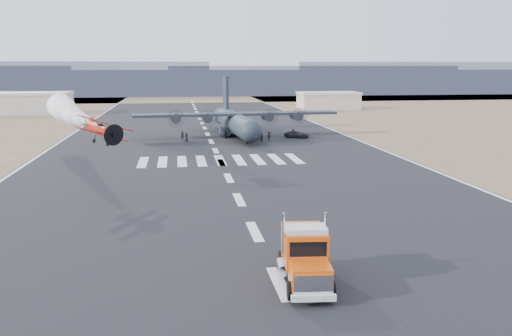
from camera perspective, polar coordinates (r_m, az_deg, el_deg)
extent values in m
plane|color=black|center=(37.86, 2.51, -12.06)|extent=(500.00, 500.00, 0.00)
cube|color=brown|center=(264.78, -6.99, 7.39)|extent=(500.00, 80.00, 0.00)
cube|color=slate|center=(300.07, -19.84, 8.85)|extent=(150.00, 50.00, 17.00)
cube|color=slate|center=(294.48, -7.18, 8.97)|extent=(150.00, 50.00, 13.00)
cube|color=slate|center=(302.98, 5.37, 9.24)|extent=(150.00, 50.00, 15.00)
cube|color=slate|center=(324.55, 16.74, 9.11)|extent=(150.00, 50.00, 17.00)
cube|color=#AFAA9C|center=(185.29, -22.67, 6.23)|extent=(24.00, 14.00, 6.00)
cube|color=beige|center=(185.11, -22.74, 7.25)|extent=(24.50, 14.50, 0.80)
cube|color=#AFAA9C|center=(192.05, 7.61, 6.96)|extent=(20.00, 12.00, 5.20)
cube|color=beige|center=(191.89, 7.63, 7.82)|extent=(20.50, 12.50, 0.80)
cube|color=black|center=(38.87, 4.96, -10.50)|extent=(1.96, 7.65, 0.28)
cube|color=red|center=(35.47, 5.71, -11.09)|extent=(2.81, 2.91, 1.45)
cube|color=silver|center=(34.24, 6.06, -12.12)|extent=(2.45, 0.41, 1.22)
cube|color=silver|center=(34.35, 6.09, -13.46)|extent=(2.80, 0.60, 0.39)
cube|color=red|center=(37.00, 5.28, -8.59)|extent=(2.96, 2.27, 2.45)
cube|color=black|center=(35.99, 5.50, -8.49)|extent=(2.45, 0.37, 1.00)
cube|color=silver|center=(36.92, 5.25, -6.54)|extent=(2.94, 2.04, 0.56)
cube|color=red|center=(38.98, 4.86, -8.09)|extent=(2.99, 2.49, 2.89)
cylinder|color=black|center=(35.25, 3.68, -12.77)|extent=(0.56, 1.26, 1.22)
cylinder|color=black|center=(35.61, 7.88, -12.60)|extent=(0.56, 1.26, 1.22)
cylinder|color=black|center=(39.55, 2.92, -10.09)|extent=(0.56, 1.26, 1.22)
cylinder|color=black|center=(39.88, 6.64, -9.97)|extent=(0.56, 1.26, 1.22)
cylinder|color=black|center=(40.59, 2.76, -9.54)|extent=(0.56, 1.26, 1.22)
cylinder|color=black|center=(40.91, 6.38, -9.43)|extent=(0.56, 1.26, 1.22)
cylinder|color=#AB170B|center=(64.27, -16.06, 3.88)|extent=(2.64, 5.51, 0.99)
sphere|color=black|center=(64.44, -16.12, 4.23)|extent=(0.77, 0.77, 0.77)
cylinder|color=black|center=(61.70, -15.61, 3.63)|extent=(1.25, 0.97, 1.10)
cylinder|color=black|center=(61.33, -15.54, 3.60)|extent=(2.30, 0.78, 2.41)
cube|color=#AB170B|center=(63.88, -15.97, 3.50)|extent=(6.26, 2.98, 2.30)
cube|color=#AB170B|center=(63.42, -15.98, 4.64)|extent=(6.46, 3.05, 2.37)
cube|color=#AB170B|center=(66.68, -16.49, 4.56)|extent=(0.41, 0.97, 1.10)
cube|color=#AB170B|center=(66.73, -16.47, 4.09)|extent=(2.32, 1.41, 0.09)
cylinder|color=black|center=(63.42, -16.63, 2.56)|extent=(0.28, 0.50, 0.48)
cylinder|color=black|center=(63.74, -15.08, 2.68)|extent=(0.28, 0.50, 0.48)
sphere|color=white|center=(66.95, -16.50, 4.11)|extent=(0.77, 0.77, 0.77)
sphere|color=white|center=(69.52, -16.89, 4.34)|extent=(1.02, 1.02, 1.02)
sphere|color=white|center=(72.10, -17.25, 4.56)|extent=(1.27, 1.27, 1.27)
sphere|color=white|center=(74.68, -17.59, 4.76)|extent=(1.52, 1.52, 1.52)
sphere|color=white|center=(77.26, -17.91, 4.95)|extent=(1.77, 1.77, 1.77)
sphere|color=white|center=(79.85, -18.20, 5.12)|extent=(2.02, 2.02, 2.02)
sphere|color=white|center=(82.43, -18.48, 5.28)|extent=(2.27, 2.27, 2.27)
sphere|color=white|center=(85.03, -18.74, 5.44)|extent=(2.52, 2.52, 2.52)
sphere|color=white|center=(87.62, -18.98, 5.58)|extent=(2.77, 2.77, 2.77)
sphere|color=white|center=(90.22, -19.21, 5.72)|extent=(3.02, 3.02, 3.02)
sphere|color=white|center=(92.81, -19.43, 5.85)|extent=(3.27, 3.27, 3.27)
sphere|color=white|center=(95.41, -19.64, 5.97)|extent=(3.52, 3.52, 3.52)
sphere|color=white|center=(98.01, -19.83, 6.08)|extent=(3.77, 3.77, 3.77)
sphere|color=white|center=(100.62, -20.02, 6.19)|extent=(4.02, 4.02, 4.02)
sphere|color=white|center=(103.22, -20.19, 6.30)|extent=(4.27, 4.27, 4.27)
cylinder|color=black|center=(115.31, -2.12, 4.74)|extent=(6.49, 30.23, 4.28)
sphere|color=black|center=(100.69, -0.55, 3.89)|extent=(4.28, 4.28, 4.28)
cone|color=black|center=(130.01, -3.34, 5.40)|extent=(4.75, 6.73, 4.28)
cube|color=black|center=(114.07, -2.03, 5.71)|extent=(43.06, 7.66, 0.54)
cylinder|color=black|center=(111.94, -8.48, 5.23)|extent=(2.22, 4.20, 1.93)
cylinder|color=#3F3F44|center=(109.81, -8.40, 5.13)|extent=(3.64, 0.32, 3.64)
cylinder|color=black|center=(112.58, -5.21, 5.33)|extent=(2.22, 4.20, 1.93)
cylinder|color=#3F3F44|center=(110.47, -5.06, 5.23)|extent=(3.64, 0.32, 3.64)
cylinder|color=black|center=(114.95, 1.19, 5.48)|extent=(2.22, 4.20, 1.93)
cylinder|color=#3F3F44|center=(112.88, 1.45, 5.39)|extent=(3.64, 0.32, 3.64)
cylinder|color=black|center=(116.65, 4.27, 5.53)|extent=(2.22, 4.20, 1.93)
cylinder|color=#3F3F44|center=(114.61, 4.58, 5.43)|extent=(3.64, 0.32, 3.64)
cube|color=black|center=(127.52, -3.20, 7.71)|extent=(1.00, 4.85, 8.57)
cube|color=black|center=(128.36, -3.22, 5.72)|extent=(15.19, 4.31, 0.37)
cube|color=black|center=(116.13, -3.36, 3.98)|extent=(1.76, 6.50, 1.71)
cylinder|color=black|center=(116.20, -3.36, 3.69)|extent=(0.62, 1.21, 1.18)
cube|color=black|center=(116.98, -1.07, 4.04)|extent=(1.76, 6.50, 1.71)
cylinder|color=black|center=(117.05, -1.07, 3.76)|extent=(0.62, 1.21, 1.18)
cylinder|color=black|center=(104.10, -0.92, 2.84)|extent=(0.50, 0.99, 0.96)
imported|color=black|center=(113.15, 4.32, 3.55)|extent=(5.67, 4.20, 1.43)
imported|color=black|center=(109.48, 0.36, 3.46)|extent=(0.89, 0.88, 1.88)
imported|color=black|center=(106.90, 0.63, 3.23)|extent=(0.69, 0.90, 1.65)
imported|color=black|center=(108.30, 1.41, 3.37)|extent=(1.05, 1.30, 1.83)
imported|color=black|center=(111.62, -3.19, 3.56)|extent=(1.17, 0.97, 1.78)
imported|color=black|center=(108.46, -7.33, 3.27)|extent=(0.95, 0.98, 1.73)
imported|color=black|center=(114.68, 3.92, 3.71)|extent=(1.55, 0.51, 1.67)
imported|color=black|center=(111.17, -7.77, 3.45)|extent=(0.72, 0.62, 1.79)
imported|color=black|center=(112.80, 0.28, 3.66)|extent=(1.01, 0.78, 1.83)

